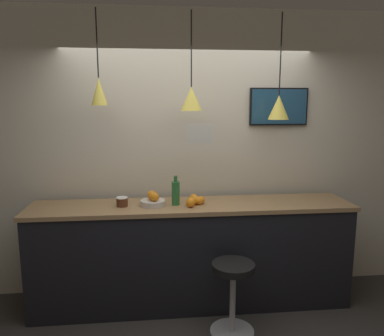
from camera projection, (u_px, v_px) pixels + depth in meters
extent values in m
cube|color=beige|center=(188.00, 154.00, 3.90)|extent=(8.00, 0.06, 2.90)
cube|color=black|center=(192.00, 256.00, 3.68)|extent=(3.05, 0.54, 0.98)
cube|color=#99754C|center=(192.00, 206.00, 3.59)|extent=(3.09, 0.58, 0.04)
cylinder|color=#B7B7BC|center=(232.00, 331.00, 3.28)|extent=(0.38, 0.38, 0.02)
cylinder|color=#B7B7BC|center=(233.00, 301.00, 3.22)|extent=(0.05, 0.05, 0.56)
cylinder|color=black|center=(233.00, 267.00, 3.17)|extent=(0.37, 0.37, 0.06)
cylinder|color=beige|center=(153.00, 203.00, 3.53)|extent=(0.24, 0.24, 0.05)
sphere|color=orange|center=(153.00, 196.00, 3.51)|extent=(0.09, 0.09, 0.09)
sphere|color=orange|center=(151.00, 195.00, 3.56)|extent=(0.08, 0.08, 0.08)
sphere|color=orange|center=(155.00, 197.00, 3.48)|extent=(0.08, 0.08, 0.08)
sphere|color=orange|center=(194.00, 199.00, 3.61)|extent=(0.09, 0.09, 0.09)
sphere|color=orange|center=(199.00, 201.00, 3.55)|extent=(0.07, 0.07, 0.07)
sphere|color=orange|center=(191.00, 203.00, 3.47)|extent=(0.09, 0.09, 0.09)
sphere|color=orange|center=(193.00, 200.00, 3.57)|extent=(0.07, 0.07, 0.07)
sphere|color=orange|center=(193.00, 200.00, 3.59)|extent=(0.08, 0.08, 0.08)
sphere|color=orange|center=(201.00, 200.00, 3.60)|extent=(0.07, 0.07, 0.07)
sphere|color=orange|center=(195.00, 200.00, 3.56)|extent=(0.08, 0.08, 0.08)
cylinder|color=#286B33|center=(176.00, 193.00, 3.53)|extent=(0.08, 0.08, 0.22)
cylinder|color=#286B33|center=(176.00, 179.00, 3.51)|extent=(0.03, 0.03, 0.06)
cylinder|color=#562D19|center=(122.00, 202.00, 3.49)|extent=(0.11, 0.11, 0.08)
cylinder|color=white|center=(122.00, 198.00, 3.49)|extent=(0.11, 0.11, 0.01)
cylinder|color=black|center=(97.00, 43.00, 3.30)|extent=(0.01, 0.01, 0.60)
cone|color=#EAD14C|center=(99.00, 92.00, 3.37)|extent=(0.15, 0.15, 0.24)
sphere|color=#F9EFCC|center=(100.00, 103.00, 3.39)|extent=(0.04, 0.04, 0.04)
cylinder|color=black|center=(191.00, 49.00, 3.39)|extent=(0.01, 0.01, 0.68)
cone|color=#EAD14C|center=(191.00, 99.00, 3.47)|extent=(0.20, 0.20, 0.22)
sphere|color=#F9EFCC|center=(191.00, 109.00, 3.48)|extent=(0.04, 0.04, 0.04)
cylinder|color=black|center=(281.00, 54.00, 3.48)|extent=(0.01, 0.01, 0.75)
cone|color=#EAD14C|center=(279.00, 107.00, 3.56)|extent=(0.20, 0.20, 0.23)
sphere|color=#F9EFCC|center=(278.00, 117.00, 3.58)|extent=(0.04, 0.04, 0.04)
cube|color=black|center=(279.00, 107.00, 3.86)|extent=(0.61, 0.04, 0.38)
cube|color=navy|center=(279.00, 107.00, 3.84)|extent=(0.58, 0.01, 0.35)
cube|color=silver|center=(200.00, 134.00, 3.26)|extent=(0.24, 0.01, 0.17)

